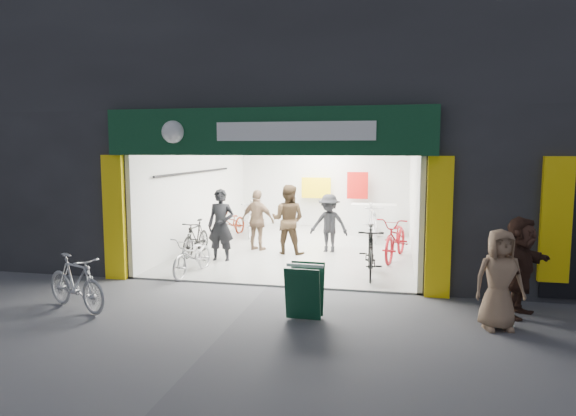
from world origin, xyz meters
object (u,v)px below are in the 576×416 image
(sandwich_board, at_px, (305,290))
(pedestrian_near, at_px, (499,279))
(bike_left_front, at_px, (193,255))
(bike_right_front, at_px, (370,252))
(parked_bike, at_px, (76,282))

(sandwich_board, bearing_deg, pedestrian_near, 4.72)
(bike_left_front, height_order, pedestrian_near, pedestrian_near)
(bike_right_front, relative_size, sandwich_board, 2.11)
(bike_right_front, height_order, parked_bike, bike_right_front)
(bike_left_front, relative_size, sandwich_board, 1.87)
(bike_right_front, xyz_separation_m, pedestrian_near, (2.06, -2.80, 0.22))
(bike_right_front, height_order, pedestrian_near, pedestrian_near)
(pedestrian_near, relative_size, sandwich_board, 1.76)
(parked_bike, relative_size, pedestrian_near, 1.03)
(bike_left_front, height_order, parked_bike, parked_bike)
(bike_right_front, distance_m, pedestrian_near, 3.48)
(pedestrian_near, bearing_deg, bike_right_front, 114.54)
(bike_right_front, distance_m, parked_bike, 5.80)
(parked_bike, xyz_separation_m, sandwich_board, (3.88, 0.33, 0.00))
(bike_left_front, height_order, sandwich_board, sandwich_board)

